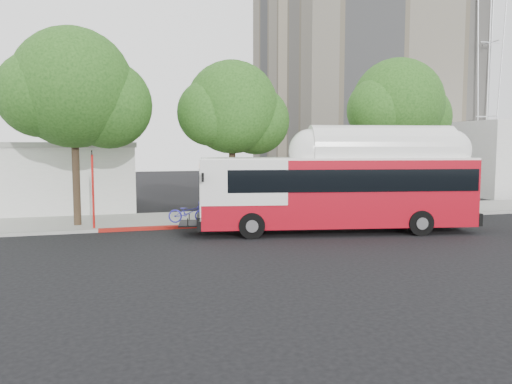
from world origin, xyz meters
TOP-DOWN VIEW (x-y plane):
  - ground at (0.00, 0.00)m, footprint 120.00×120.00m
  - sidewalk at (0.00, 6.50)m, footprint 60.00×5.00m
  - curb_strip at (0.00, 3.90)m, footprint 60.00×0.30m
  - red_curb_segment at (-3.00, 3.90)m, footprint 10.00×0.32m
  - street_tree_left at (-8.53, 5.56)m, footprint 6.67×5.80m
  - street_tree_mid at (-0.59, 6.06)m, footprint 5.75×5.00m
  - street_tree_right at (9.44, 5.86)m, footprint 6.21×5.40m
  - apartment_tower at (18.00, 28.00)m, footprint 18.00×18.00m
  - low_commercial_bldg at (-14.00, 14.00)m, footprint 16.20×10.20m
  - transit_bus at (2.84, 0.76)m, footprint 13.78×5.00m
  - signal_pole at (-8.19, 4.24)m, footprint 0.11×0.36m

SIDE VIEW (x-z plane):
  - ground at x=0.00m, z-range 0.00..0.00m
  - sidewalk at x=0.00m, z-range 0.00..0.15m
  - curb_strip at x=0.00m, z-range 0.00..0.15m
  - red_curb_segment at x=-3.00m, z-range 0.00..0.16m
  - transit_bus at x=2.84m, z-range -0.13..3.88m
  - signal_pole at x=-8.19m, z-range 0.05..3.90m
  - low_commercial_bldg at x=-14.00m, z-range 0.03..4.28m
  - street_tree_mid at x=-0.59m, z-range 1.60..10.22m
  - street_tree_right at x=9.44m, z-range 1.67..10.85m
  - street_tree_left at x=-8.53m, z-range 1.73..11.47m
  - apartment_tower at x=18.00m, z-range -0.88..36.12m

